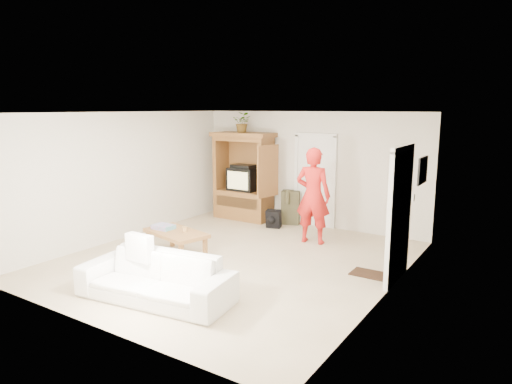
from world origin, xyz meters
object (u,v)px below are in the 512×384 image
Objects in this scene: armoire at (244,182)px; coffee_table at (176,234)px; sofa at (155,278)px; man at (313,196)px.

coffee_table is (0.54, -3.02, -0.51)m from armoire.
armoire reaches higher than sofa.
sofa reaches higher than coffee_table.
sofa is at bearing -70.52° from armoire.
coffee_table is at bearing -79.88° from armoire.
coffee_table is at bearing 42.52° from man.
armoire is at bearing -29.88° from man.
man is 1.43× the size of coffee_table.
armoire is 1.56× the size of coffee_table.
man reaches higher than coffee_table.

